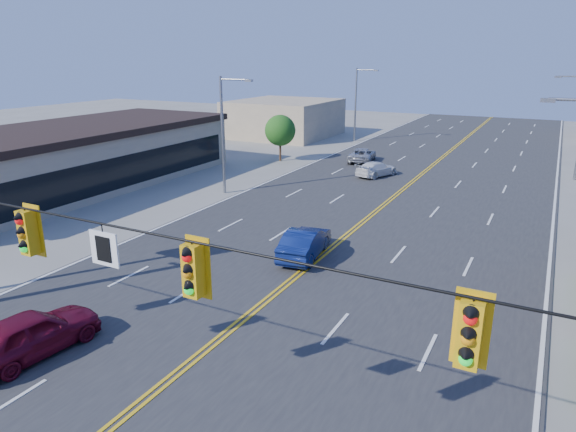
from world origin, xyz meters
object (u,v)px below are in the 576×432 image
at_px(car_magenta, 32,335).
at_px(car_white, 377,170).
at_px(signal_span, 64,263).
at_px(car_silver, 362,155).
at_px(car_blue, 305,244).

xyz_separation_m(car_magenta, car_white, (1.70, 29.85, -0.17)).
xyz_separation_m(signal_span, car_magenta, (-4.67, 2.00, -4.14)).
distance_m(signal_span, car_silver, 37.60).
bearing_deg(car_silver, car_magenta, 81.93).
relative_size(car_magenta, car_white, 1.10).
bearing_deg(car_blue, car_silver, -84.84).
distance_m(car_magenta, car_blue, 12.36).
bearing_deg(car_blue, car_white, -90.47).
height_order(car_blue, car_silver, car_blue).
relative_size(car_white, car_silver, 0.89).
bearing_deg(car_magenta, car_white, -86.98).
bearing_deg(signal_span, car_blue, 92.43).
distance_m(car_blue, car_white, 18.34).
bearing_deg(car_silver, car_white, 110.74).
relative_size(car_magenta, car_silver, 0.98).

